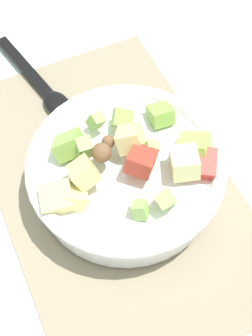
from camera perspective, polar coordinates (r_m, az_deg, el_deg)
name	(u,v)px	position (r m, az deg, el deg)	size (l,w,h in m)	color
ground_plane	(114,186)	(0.69, -1.44, -2.06)	(2.40, 2.40, 0.00)	silver
placemat	(114,185)	(0.69, -1.44, -1.93)	(0.51, 0.31, 0.01)	gray
salad_bowl	(126,171)	(0.65, 0.04, -0.31)	(0.26, 0.26, 0.11)	white
serving_spoon	(44,88)	(0.79, -9.58, 9.16)	(0.21, 0.07, 0.01)	black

